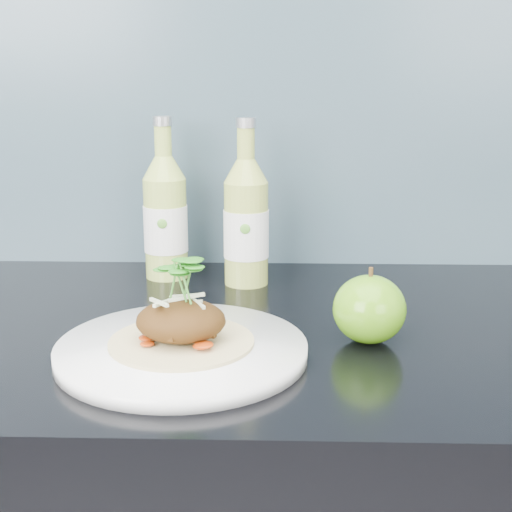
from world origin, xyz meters
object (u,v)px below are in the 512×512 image
Objects in this scene: green_apple at (369,309)px; cider_bottle_left at (165,218)px; dinner_plate at (182,350)px; cider_bottle_right at (246,223)px.

green_apple is 0.38m from cider_bottle_left.
dinner_plate is 1.51× the size of cider_bottle_right.
green_apple is at bearing 13.82° from dinner_plate.
cider_bottle_left is 1.00× the size of cider_bottle_right.
cider_bottle_right is (0.06, 0.28, 0.08)m from dinner_plate.
cider_bottle_left is (-0.06, 0.31, 0.08)m from dinner_plate.
dinner_plate is 0.30m from cider_bottle_right.
cider_bottle_right is at bearing 123.40° from green_apple.
cider_bottle_right is at bearing 78.18° from dinner_plate.
cider_bottle_left is (-0.27, 0.26, 0.05)m from green_apple.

